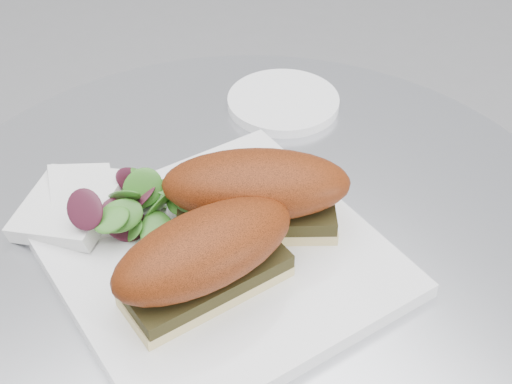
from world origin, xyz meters
The scene contains 7 objects.
table centered at (0.00, 0.00, 0.49)m, with size 0.70×0.70×0.73m.
plate centered at (-0.05, -0.02, 0.74)m, with size 0.28×0.28×0.02m, color white.
sandwich_left centered at (-0.08, -0.05, 0.79)m, with size 0.17×0.08×0.08m.
sandwich_right centered at (0.00, -0.01, 0.79)m, with size 0.19×0.16×0.08m.
salad centered at (-0.09, 0.06, 0.77)m, with size 0.11×0.11×0.05m, color #3D802A, non-canonical shape.
napkin centered at (-0.12, 0.10, 0.74)m, with size 0.13×0.13×0.02m, color white, non-canonical shape.
saucer centered at (0.16, 0.17, 0.74)m, with size 0.14×0.14×0.01m, color white.
Camera 1 is at (-0.28, -0.43, 1.22)m, focal length 50.00 mm.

